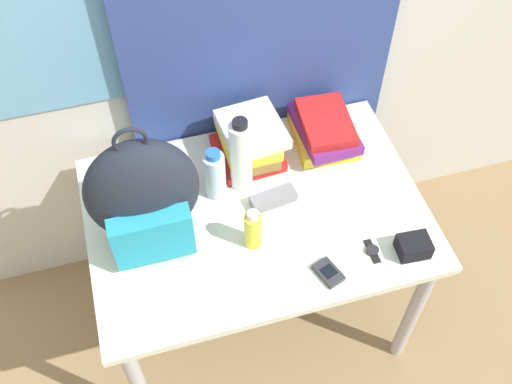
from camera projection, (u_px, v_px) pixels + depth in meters
desk at (256, 227)px, 2.01m from camera, size 1.09×0.76×0.70m
backpack at (143, 195)px, 1.73m from camera, size 0.34×0.23×0.46m
book_stack_left at (249, 142)px, 2.01m from camera, size 0.23×0.24×0.16m
book_stack_center at (325, 130)px, 2.08m from camera, size 0.22×0.28×0.12m
water_bottle at (215, 174)px, 1.91m from camera, size 0.07×0.07×0.20m
sports_bottle at (241, 155)px, 1.89m from camera, size 0.07×0.07×0.29m
sunscreen_bottle at (253, 230)px, 1.80m from camera, size 0.05×0.05×0.16m
cell_phone at (328, 273)px, 1.79m from camera, size 0.09×0.11×0.02m
sunglasses_case at (273, 199)px, 1.94m from camera, size 0.16×0.08×0.04m
camera_pouch at (414, 246)px, 1.82m from camera, size 0.10×0.08×0.06m
wristwatch at (372, 251)px, 1.84m from camera, size 0.04×0.09×0.01m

